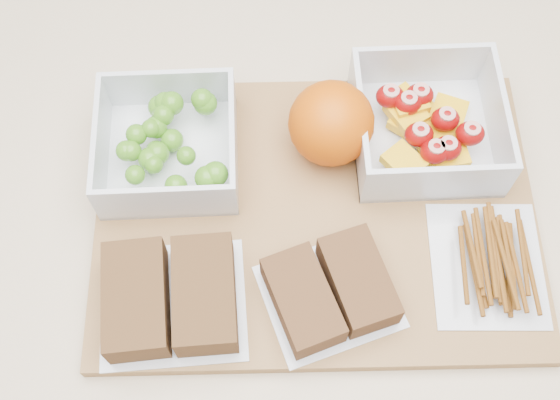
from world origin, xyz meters
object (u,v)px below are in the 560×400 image
Objects in this scene: sandwich_bag_left at (171,297)px; fruit_container at (426,126)px; pretzel_bag at (490,260)px; cutting_board at (316,214)px; sandwich_bag_center at (331,291)px; orange at (331,123)px; grape_container at (169,144)px.

fruit_container is at bearing 33.39° from sandwich_bag_left.
cutting_board is at bearing 157.79° from pretzel_bag.
fruit_container reaches higher than sandwich_bag_left.
cutting_board is 3.03× the size of sandwich_bag_center.
fruit_container is 1.70× the size of orange.
sandwich_bag_center is at bearing -46.63° from grape_container.
sandwich_bag_center is 0.15m from pretzel_bag.
cutting_board is 5.09× the size of orange.
pretzel_bag is (0.15, -0.06, 0.02)m from cutting_board.
grape_container is at bearing 91.62° from sandwich_bag_left.
pretzel_bag is at bearing 4.81° from sandwich_bag_left.
fruit_container is 1.05× the size of sandwich_bag_left.
sandwich_bag_left is 0.29m from pretzel_bag.
cutting_board is 0.14m from fruit_container.
cutting_board is 0.16m from sandwich_bag_left.
orange is at bearing 1.83° from grape_container.
pretzel_bag is (0.15, 0.02, -0.00)m from sandwich_bag_center.
grape_container is 0.25m from fruit_container.
fruit_container is 0.10m from orange.
sandwich_bag_center is at bearing 0.14° from sandwich_bag_left.
sandwich_bag_center reaches higher than cutting_board.
cutting_board is at bearing -103.70° from orange.
sandwich_bag_center is (0.14, 0.00, -0.00)m from sandwich_bag_left.
orange is at bearing 77.67° from cutting_board.
orange is at bearing 85.96° from sandwich_bag_center.
orange is at bearing 46.29° from sandwich_bag_left.
orange is (0.16, 0.00, 0.02)m from grape_container.
sandwich_bag_center is at bearing -84.48° from cutting_board.
orange is 0.22m from sandwich_bag_left.
cutting_board is 0.17m from pretzel_bag.
sandwich_bag_left is (-0.25, -0.16, -0.00)m from fruit_container.
grape_container is 1.03× the size of pretzel_bag.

